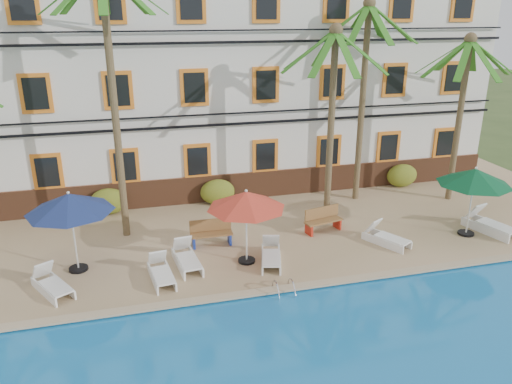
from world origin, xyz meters
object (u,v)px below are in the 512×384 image
object	(u,v)px
palm_d	(364,77)
umbrella_red	(246,200)
lounger_e	(386,237)
lounger_f	(489,224)
pool_ladder	(284,291)
lounger_b	(161,272)
lounger_a	(52,284)
umbrella_green	(475,177)
umbrella_blue	(70,203)
palm_b	(111,72)
lounger_c	(187,258)
bench_left	(211,232)
lounger_d	(271,255)
palm_c	(332,98)
palm_e	(463,95)
bench_right	(322,219)

from	to	relation	value
palm_d	umbrella_red	size ratio (longest dim) A/B	3.26
lounger_e	lounger_f	distance (m)	4.33
umbrella_red	pool_ladder	xyz separation A→B (m)	(0.64, -2.11, -2.21)
lounger_b	lounger_a	bearing A→B (deg)	178.24
palm_d	umbrella_green	world-z (taller)	palm_d
umbrella_blue	lounger_b	world-z (taller)	umbrella_blue
palm_b	palm_d	world-z (taller)	palm_b
pool_ladder	palm_d	bearing A→B (deg)	50.63
palm_b	lounger_e	bearing A→B (deg)	-19.24
palm_d	lounger_c	bearing A→B (deg)	-151.76
umbrella_red	lounger_c	size ratio (longest dim) A/B	1.36
lounger_c	lounger_a	bearing A→B (deg)	-171.60
umbrella_green	lounger_e	size ratio (longest dim) A/B	1.48
bench_left	lounger_b	bearing A→B (deg)	-132.91
umbrella_blue	lounger_d	size ratio (longest dim) A/B	1.47
palm_c	lounger_c	world-z (taller)	palm_c
lounger_e	umbrella_red	bearing A→B (deg)	-179.36
palm_e	umbrella_green	bearing A→B (deg)	-115.04
umbrella_red	lounger_a	world-z (taller)	umbrella_red
palm_c	umbrella_green	world-z (taller)	palm_c
palm_c	bench_left	distance (m)	6.75
lounger_a	lounger_b	xyz separation A→B (m)	(3.22, -0.10, -0.01)
umbrella_red	umbrella_green	world-z (taller)	umbrella_green
palm_e	umbrella_red	size ratio (longest dim) A/B	2.75
lounger_a	lounger_b	world-z (taller)	lounger_a
palm_d	palm_e	world-z (taller)	palm_d
lounger_b	lounger_e	xyz separation A→B (m)	(8.05, 0.54, 0.00)
umbrella_blue	pool_ladder	distance (m)	7.14
palm_d	umbrella_red	world-z (taller)	palm_d
palm_b	lounger_e	world-z (taller)	palm_b
umbrella_blue	lounger_c	world-z (taller)	umbrella_blue
bench_right	pool_ladder	bearing A→B (deg)	-125.72
palm_e	lounger_a	xyz separation A→B (m)	(-16.23, -3.88, -4.33)
lounger_e	bench_left	xyz separation A→B (m)	(-6.10, 1.56, 0.20)
palm_c	lounger_d	xyz separation A→B (m)	(-3.28, -3.17, -4.57)
lounger_d	pool_ladder	bearing A→B (deg)	-94.37
palm_c	lounger_e	distance (m)	5.52
lounger_b	bench_right	size ratio (longest dim) A/B	1.13
palm_b	palm_e	xyz separation A→B (m)	(14.01, 0.28, -1.39)
umbrella_red	pool_ladder	bearing A→B (deg)	-73.23
bench_right	bench_left	bearing A→B (deg)	-178.81
palm_c	palm_e	bearing A→B (deg)	5.37
umbrella_red	lounger_b	distance (m)	3.50
lounger_a	umbrella_blue	bearing A→B (deg)	61.89
bench_left	palm_d	bearing A→B (deg)	22.80
lounger_b	umbrella_green	bearing A→B (deg)	2.52
palm_d	lounger_c	xyz separation A→B (m)	(-8.10, -4.35, -5.09)
umbrella_blue	lounger_e	size ratio (longest dim) A/B	1.51
palm_b	palm_e	size ratio (longest dim) A/B	1.34
palm_c	lounger_e	world-z (taller)	palm_c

